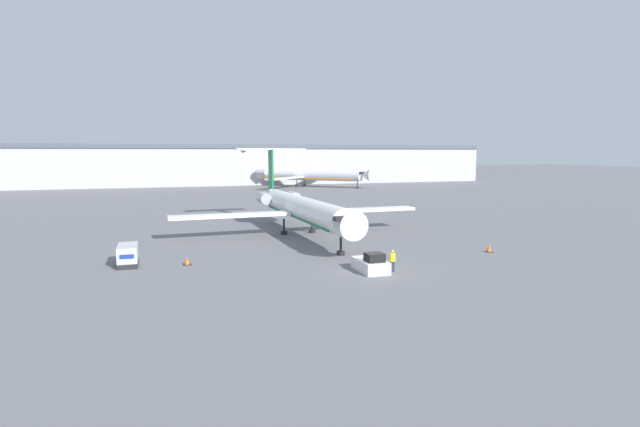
{
  "coord_description": "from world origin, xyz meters",
  "views": [
    {
      "loc": [
        -16.88,
        -37.17,
        9.88
      ],
      "look_at": [
        0.0,
        13.9,
        3.29
      ],
      "focal_mm": 28.0,
      "sensor_mm": 36.0,
      "label": 1
    }
  ],
  "objects_px": {
    "luggage_cart": "(128,255)",
    "airplane_parked_far_left": "(304,174)",
    "traffic_cone_right": "(489,248)",
    "airplane_main": "(300,207)",
    "pushback_tug": "(371,264)",
    "worker_near_tug": "(392,260)",
    "traffic_cone_left": "(187,261)"
  },
  "relations": [
    {
      "from": "luggage_cart",
      "to": "airplane_main",
      "type": "bearing_deg",
      "value": 30.58
    },
    {
      "from": "airplane_main",
      "to": "luggage_cart",
      "type": "relative_size",
      "value": 8.8
    },
    {
      "from": "luggage_cart",
      "to": "airplane_parked_far_left",
      "type": "bearing_deg",
      "value": 64.82
    },
    {
      "from": "traffic_cone_left",
      "to": "traffic_cone_right",
      "type": "bearing_deg",
      "value": -7.15
    },
    {
      "from": "traffic_cone_left",
      "to": "traffic_cone_right",
      "type": "distance_m",
      "value": 29.21
    },
    {
      "from": "luggage_cart",
      "to": "traffic_cone_right",
      "type": "relative_size",
      "value": 4.4
    },
    {
      "from": "pushback_tug",
      "to": "traffic_cone_right",
      "type": "xyz_separation_m",
      "value": [
        14.54,
        3.75,
        -0.23
      ]
    },
    {
      "from": "worker_near_tug",
      "to": "traffic_cone_left",
      "type": "height_order",
      "value": "worker_near_tug"
    },
    {
      "from": "pushback_tug",
      "to": "airplane_main",
      "type": "bearing_deg",
      "value": 91.12
    },
    {
      "from": "traffic_cone_right",
      "to": "traffic_cone_left",
      "type": "bearing_deg",
      "value": 172.85
    },
    {
      "from": "luggage_cart",
      "to": "worker_near_tug",
      "type": "relative_size",
      "value": 1.93
    },
    {
      "from": "worker_near_tug",
      "to": "traffic_cone_left",
      "type": "relative_size",
      "value": 2.7
    },
    {
      "from": "airplane_parked_far_left",
      "to": "pushback_tug",
      "type": "bearing_deg",
      "value": -103.49
    },
    {
      "from": "airplane_main",
      "to": "airplane_parked_far_left",
      "type": "height_order",
      "value": "airplane_parked_far_left"
    },
    {
      "from": "airplane_main",
      "to": "traffic_cone_right",
      "type": "xyz_separation_m",
      "value": [
        14.93,
        -16.17,
        -2.95
      ]
    },
    {
      "from": "airplane_parked_far_left",
      "to": "airplane_main",
      "type": "bearing_deg",
      "value": -106.85
    },
    {
      "from": "pushback_tug",
      "to": "traffic_cone_left",
      "type": "distance_m",
      "value": 16.22
    },
    {
      "from": "airplane_main",
      "to": "airplane_parked_far_left",
      "type": "bearing_deg",
      "value": 73.15
    },
    {
      "from": "pushback_tug",
      "to": "traffic_cone_left",
      "type": "xyz_separation_m",
      "value": [
        -14.44,
        7.38,
        -0.29
      ]
    },
    {
      "from": "airplane_main",
      "to": "traffic_cone_right",
      "type": "bearing_deg",
      "value": -47.28
    },
    {
      "from": "airplane_main",
      "to": "worker_near_tug",
      "type": "relative_size",
      "value": 17.02
    },
    {
      "from": "airplane_main",
      "to": "luggage_cart",
      "type": "height_order",
      "value": "airplane_main"
    },
    {
      "from": "luggage_cart",
      "to": "traffic_cone_left",
      "type": "height_order",
      "value": "luggage_cart"
    },
    {
      "from": "traffic_cone_left",
      "to": "luggage_cart",
      "type": "bearing_deg",
      "value": 165.09
    },
    {
      "from": "airplane_main",
      "to": "worker_near_tug",
      "type": "bearing_deg",
      "value": -84.34
    },
    {
      "from": "worker_near_tug",
      "to": "pushback_tug",
      "type": "bearing_deg",
      "value": 156.75
    },
    {
      "from": "airplane_main",
      "to": "pushback_tug",
      "type": "distance_m",
      "value": 20.11
    },
    {
      "from": "luggage_cart",
      "to": "airplane_parked_far_left",
      "type": "xyz_separation_m",
      "value": [
        43.82,
        93.22,
        2.78
      ]
    },
    {
      "from": "worker_near_tug",
      "to": "traffic_cone_left",
      "type": "distance_m",
      "value": 18.03
    },
    {
      "from": "worker_near_tug",
      "to": "traffic_cone_right",
      "type": "bearing_deg",
      "value": 19.08
    },
    {
      "from": "airplane_main",
      "to": "pushback_tug",
      "type": "bearing_deg",
      "value": -88.88
    },
    {
      "from": "traffic_cone_right",
      "to": "worker_near_tug",
      "type": "bearing_deg",
      "value": -160.92
    }
  ]
}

